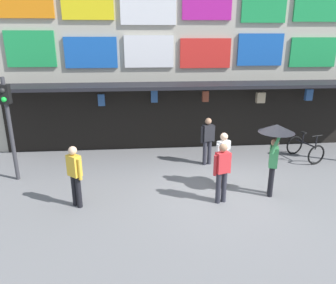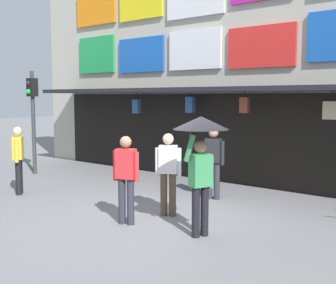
{
  "view_description": "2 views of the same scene",
  "coord_description": "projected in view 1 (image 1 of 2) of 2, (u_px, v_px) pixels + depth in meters",
  "views": [
    {
      "loc": [
        -2.51,
        -8.29,
        4.29
      ],
      "look_at": [
        -1.69,
        0.86,
        1.26
      ],
      "focal_mm": 34.24,
      "sensor_mm": 36.0,
      "label": 1
    },
    {
      "loc": [
        5.21,
        -6.31,
        2.41
      ],
      "look_at": [
        -0.98,
        1.33,
        1.37
      ],
      "focal_mm": 45.71,
      "sensor_mm": 36.0,
      "label": 2
    }
  ],
  "objects": [
    {
      "name": "bicycle_parked",
      "position": [
        305.0,
        149.0,
        11.68
      ],
      "size": [
        0.99,
        1.3,
        1.05
      ],
      "color": "black",
      "rests_on": "ground"
    },
    {
      "name": "pedestrian_in_black",
      "position": [
        223.0,
        157.0,
        9.36
      ],
      "size": [
        0.46,
        0.38,
        1.68
      ],
      "color": "brown",
      "rests_on": "ground"
    },
    {
      "name": "pedestrian_in_blue",
      "position": [
        75.0,
        173.0,
        8.24
      ],
      "size": [
        0.42,
        0.4,
        1.68
      ],
      "color": "black",
      "rests_on": "ground"
    },
    {
      "name": "pedestrian_with_umbrella",
      "position": [
        275.0,
        140.0,
        8.63
      ],
      "size": [
        0.96,
        0.96,
        2.08
      ],
      "color": "black",
      "rests_on": "ground"
    },
    {
      "name": "traffic_light_near",
      "position": [
        8.0,
        113.0,
        9.47
      ],
      "size": [
        0.28,
        0.33,
        3.2
      ],
      "color": "#38383D",
      "rests_on": "ground"
    },
    {
      "name": "ground_plane",
      "position": [
        228.0,
        190.0,
        9.4
      ],
      "size": [
        80.0,
        80.0,
        0.0
      ],
      "primitive_type": "plane",
      "color": "slate"
    },
    {
      "name": "shopfront",
      "position": [
        202.0,
        46.0,
        12.48
      ],
      "size": [
        18.0,
        2.6,
        8.0
      ],
      "color": "#B2AD9E",
      "rests_on": "ground"
    },
    {
      "name": "pedestrian_in_yellow",
      "position": [
        222.0,
        170.0,
        8.45
      ],
      "size": [
        0.51,
        0.32,
        1.68
      ],
      "color": "#2D2D38",
      "rests_on": "ground"
    },
    {
      "name": "pedestrian_in_white",
      "position": [
        208.0,
        139.0,
        11.04
      ],
      "size": [
        0.51,
        0.31,
        1.68
      ],
      "color": "#2D2D38",
      "rests_on": "ground"
    }
  ]
}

